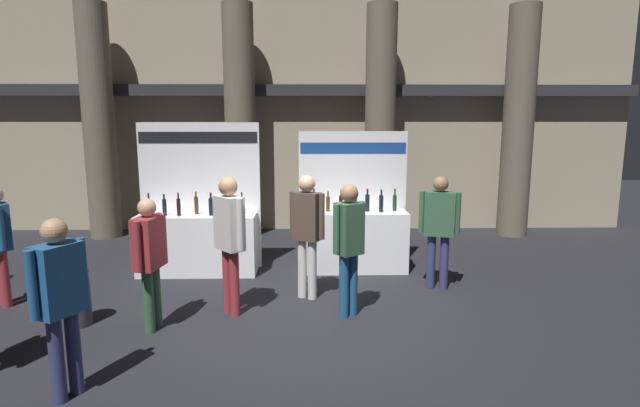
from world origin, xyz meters
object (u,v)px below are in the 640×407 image
at_px(exhibitor_booth_0, 198,236).
at_px(trash_bin, 76,298).
at_px(visitor_1, 149,253).
at_px(exhibitor_booth_1, 354,235).
at_px(visitor_2, 307,227).
at_px(visitor_6, 349,240).
at_px(visitor_9, 439,222).
at_px(visitor_4, 230,233).
at_px(visitor_0, 60,293).

relative_size(exhibitor_booth_0, trash_bin, 3.51).
bearing_deg(trash_bin, visitor_1, -8.96).
distance_m(exhibitor_booth_1, visitor_2, 1.60).
height_order(visitor_1, visitor_6, visitor_6).
height_order(exhibitor_booth_0, visitor_9, exhibitor_booth_0).
height_order(visitor_2, visitor_4, visitor_4).
distance_m(exhibitor_booth_1, visitor_4, 2.61).
height_order(trash_bin, visitor_6, visitor_6).
bearing_deg(visitor_1, exhibitor_booth_1, 142.00).
bearing_deg(exhibitor_booth_0, visitor_1, -91.30).
relative_size(trash_bin, visitor_0, 0.42).
relative_size(exhibitor_booth_1, visitor_1, 1.45).
bearing_deg(visitor_2, visitor_0, 76.08).
bearing_deg(visitor_9, visitor_0, -128.02).
relative_size(exhibitor_booth_0, visitor_2, 1.40).
distance_m(visitor_1, visitor_9, 3.97).
bearing_deg(visitor_0, visitor_6, 151.64).
relative_size(exhibitor_booth_1, visitor_0, 1.39).
bearing_deg(trash_bin, visitor_6, 3.64).
height_order(visitor_0, visitor_1, visitor_0).
distance_m(trash_bin, visitor_0, 1.85).
bearing_deg(exhibitor_booth_1, visitor_2, -119.64).
bearing_deg(visitor_0, visitor_1, -164.71).
distance_m(visitor_2, visitor_4, 1.12).
distance_m(trash_bin, visitor_4, 1.98).
height_order(exhibitor_booth_1, visitor_6, exhibitor_booth_1).
relative_size(visitor_0, visitor_2, 0.95).
height_order(exhibitor_booth_1, visitor_9, exhibitor_booth_1).
height_order(exhibitor_booth_0, exhibitor_booth_1, exhibitor_booth_0).
bearing_deg(visitor_0, visitor_2, 166.53).
bearing_deg(exhibitor_booth_0, trash_bin, -115.96).
distance_m(exhibitor_booth_1, visitor_1, 3.52).
bearing_deg(visitor_4, visitor_9, -113.41).
bearing_deg(exhibitor_booth_0, visitor_6, -39.39).
distance_m(visitor_4, visitor_6, 1.49).
height_order(visitor_2, visitor_6, visitor_2).
bearing_deg(visitor_9, visitor_6, -127.01).
height_order(visitor_4, visitor_6, visitor_4).
height_order(trash_bin, visitor_4, visitor_4).
xyz_separation_m(trash_bin, visitor_9, (4.69, 1.22, 0.65)).
distance_m(visitor_1, visitor_4, 0.98).
relative_size(visitor_1, visitor_2, 0.91).
distance_m(exhibitor_booth_1, trash_bin, 4.19).
height_order(trash_bin, visitor_0, visitor_0).
xyz_separation_m(exhibitor_booth_1, visitor_2, (-0.76, -1.34, 0.42)).
height_order(trash_bin, visitor_2, visitor_2).
bearing_deg(trash_bin, visitor_2, 17.34).
xyz_separation_m(trash_bin, visitor_4, (1.82, 0.31, 0.71)).
xyz_separation_m(trash_bin, visitor_6, (3.31, 0.21, 0.65)).
bearing_deg(visitor_9, visitor_1, -142.82).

